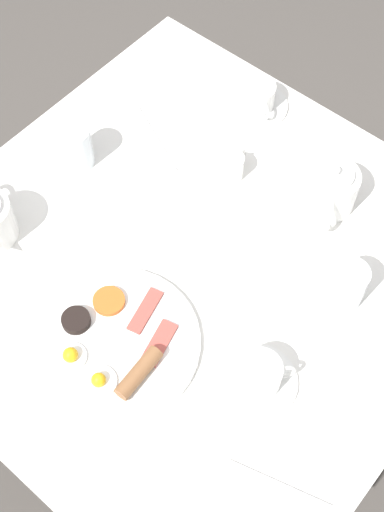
# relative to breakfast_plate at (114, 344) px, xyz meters

# --- Properties ---
(ground_plane) EXTENTS (8.00, 8.00, 0.00)m
(ground_plane) POSITION_rel_breakfast_plate_xyz_m (0.23, 0.01, -0.77)
(ground_plane) COLOR #4C4742
(table) EXTENTS (1.01, 1.01, 0.76)m
(table) POSITION_rel_breakfast_plate_xyz_m (0.23, 0.01, -0.08)
(table) COLOR silver
(table) RESTS_ON ground_plane
(breakfast_plate) EXTENTS (0.32, 0.32, 0.04)m
(breakfast_plate) POSITION_rel_breakfast_plate_xyz_m (0.00, 0.00, 0.00)
(breakfast_plate) COLOR white
(breakfast_plate) RESTS_ON table
(teapot_near) EXTENTS (0.17, 0.11, 0.12)m
(teapot_near) POSITION_rel_breakfast_plate_xyz_m (0.52, -0.11, 0.04)
(teapot_near) COLOR white
(teapot_near) RESTS_ON table
(teacup_with_saucer_left) EXTENTS (0.14, 0.14, 0.07)m
(teacup_with_saucer_left) POSITION_rel_breakfast_plate_xyz_m (0.11, -0.24, 0.02)
(teacup_with_saucer_left) COLOR white
(teacup_with_saucer_left) RESTS_ON table
(teacup_with_saucer_right) EXTENTS (0.14, 0.14, 0.07)m
(teacup_with_saucer_right) POSITION_rel_breakfast_plate_xyz_m (0.63, 0.16, 0.02)
(teacup_with_saucer_right) COLOR white
(teacup_with_saucer_right) RESTS_ON table
(water_glass_tall) EXTENTS (0.07, 0.07, 0.10)m
(water_glass_tall) POSITION_rel_breakfast_plate_xyz_m (0.35, -0.26, 0.04)
(water_glass_tall) COLOR white
(water_glass_tall) RESTS_ON table
(water_glass_short) EXTENTS (0.07, 0.07, 0.10)m
(water_glass_short) POSITION_rel_breakfast_plate_xyz_m (0.26, 0.36, 0.04)
(water_glass_short) COLOR white
(water_glass_short) RESTS_ON table
(creamer_jug) EXTENTS (0.08, 0.06, 0.06)m
(creamer_jug) POSITION_rel_breakfast_plate_xyz_m (0.45, 0.09, 0.02)
(creamer_jug) COLOR white
(creamer_jug) RESTS_ON table
(fork_by_plate) EXTENTS (0.06, 0.18, 0.00)m
(fork_by_plate) POSITION_rel_breakfast_plate_xyz_m (-0.01, -0.38, -0.01)
(fork_by_plate) COLOR silver
(fork_by_plate) RESTS_ON table
(knife_by_plate) EXTENTS (0.10, 0.21, 0.00)m
(knife_by_plate) POSITION_rel_breakfast_plate_xyz_m (0.42, 0.27, -0.01)
(knife_by_plate) COLOR silver
(knife_by_plate) RESTS_ON table
(spoon_for_tea) EXTENTS (0.15, 0.06, 0.00)m
(spoon_for_tea) POSITION_rel_breakfast_plate_xyz_m (0.27, -0.37, -0.01)
(spoon_for_tea) COLOR silver
(spoon_for_tea) RESTS_ON table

